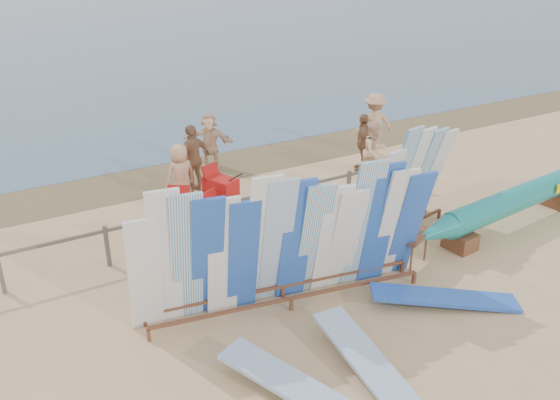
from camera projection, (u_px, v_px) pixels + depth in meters
ground at (265, 311)px, 10.69m from camera, size 160.00×160.00×0.00m
wet_sand_strip at (141, 179)px, 16.38m from camera, size 40.00×2.60×0.01m
fence at (199, 217)px, 12.80m from camera, size 12.08×0.08×0.90m
main_surfboard_rack at (287, 245)px, 10.40m from camera, size 5.52×1.56×2.74m
side_surfboard_rack at (411, 181)px, 13.24m from camera, size 2.30×1.05×2.58m
outrigger_canoe at (516, 201)px, 13.55m from camera, size 6.88×1.29×0.98m
vendor_table at (408, 248)px, 12.03m from camera, size 1.06×0.93×1.17m
flat_board_a at (301, 400)px, 8.66m from camera, size 1.67×2.67×0.38m
flat_board_b at (371, 377)px, 9.11m from camera, size 0.69×2.71×0.41m
flat_board_d at (444, 305)px, 10.87m from camera, size 2.61×1.84×0.32m
beach_chair_left at (178, 212)px, 13.92m from camera, size 0.73×0.73×0.83m
beach_chair_right at (217, 214)px, 13.82m from camera, size 0.69×0.69×0.79m
stroller at (221, 194)px, 14.32m from camera, size 0.85×0.99×1.15m
beachgoer_4 at (193, 159)px, 15.25m from camera, size 1.17×0.81×1.83m
beachgoer_10 at (363, 142)px, 16.71m from camera, size 0.88×1.05×1.66m
beachgoer_extra_0 at (374, 124)px, 17.89m from camera, size 1.32×0.89×1.90m
beachgoer_8 at (374, 151)px, 16.06m from camera, size 0.82×0.45×1.63m
beachgoer_6 at (181, 176)px, 14.51m from camera, size 0.82×0.48×1.59m
beachgoer_5 at (210, 140)px, 16.96m from camera, size 1.41×1.36×1.60m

